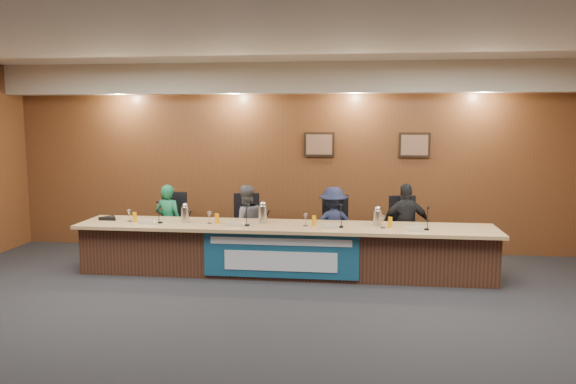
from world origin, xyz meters
name	(u,v)px	position (x,y,z in m)	size (l,w,h in m)	color
floor	(255,335)	(0.00, 0.00, 0.00)	(10.00, 10.00, 0.00)	black
ceiling	(253,26)	(0.00, 0.00, 3.20)	(10.00, 8.00, 0.04)	silver
wall_back	(296,159)	(0.00, 4.00, 1.60)	(10.00, 0.04, 3.20)	#5B331A
soffit	(295,78)	(0.00, 3.75, 2.95)	(10.00, 0.50, 0.50)	beige
dais_body	(284,251)	(0.00, 2.40, 0.35)	(6.00, 0.80, 0.70)	#422519
dais_top	(284,226)	(0.00, 2.35, 0.72)	(6.10, 0.95, 0.05)	tan
banner	(280,255)	(0.00, 1.99, 0.38)	(2.20, 0.02, 0.65)	navy
banner_text_upper	(280,242)	(0.00, 1.97, 0.58)	(2.00, 0.01, 0.10)	silver
banner_text_lower	(280,261)	(0.00, 1.97, 0.30)	(1.60, 0.01, 0.28)	silver
wall_photo_left	(319,144)	(0.40, 3.97, 1.85)	(0.52, 0.04, 0.42)	black
wall_photo_right	(414,145)	(2.00, 3.97, 1.85)	(0.52, 0.04, 0.42)	black
panelist_a	(168,222)	(-1.98, 3.02, 0.62)	(0.45, 0.30, 1.24)	#16633D
panelist_b	(246,224)	(-0.71, 3.02, 0.62)	(0.61, 0.47, 1.25)	#535358
panelist_c	(333,226)	(0.69, 3.02, 0.62)	(0.80, 0.46, 1.24)	#161C36
panelist_d	(406,225)	(1.82, 3.02, 0.65)	(0.77, 0.32, 1.31)	black
office_chair_a	(171,229)	(-1.98, 3.12, 0.48)	(0.48, 0.48, 0.08)	black
office_chair_b	(247,231)	(-0.71, 3.12, 0.48)	(0.48, 0.48, 0.08)	black
office_chair_c	(333,233)	(0.69, 3.12, 0.48)	(0.48, 0.48, 0.08)	black
office_chair_d	(405,235)	(1.82, 3.12, 0.48)	(0.48, 0.48, 0.08)	black
nameplate_a	(146,221)	(-2.01, 2.13, 0.80)	(0.24, 0.06, 0.09)	white
microphone_a	(160,222)	(-1.84, 2.26, 0.76)	(0.07, 0.07, 0.02)	black
juice_glass_a	(135,217)	(-2.24, 2.29, 0.82)	(0.06, 0.06, 0.15)	orange
water_glass_a	(129,216)	(-2.34, 2.33, 0.84)	(0.08, 0.08, 0.18)	silver
nameplate_b	(235,223)	(-0.69, 2.14, 0.80)	(0.24, 0.06, 0.09)	white
microphone_b	(247,225)	(-0.52, 2.21, 0.76)	(0.07, 0.07, 0.02)	black
juice_glass_b	(217,219)	(-0.99, 2.32, 0.82)	(0.06, 0.06, 0.15)	orange
water_glass_b	(209,218)	(-1.10, 2.31, 0.84)	(0.08, 0.08, 0.18)	silver
nameplate_c	(331,226)	(0.69, 2.13, 0.80)	(0.24, 0.06, 0.09)	white
microphone_c	(341,227)	(0.84, 2.25, 0.76)	(0.07, 0.07, 0.02)	black
juice_glass_c	(314,221)	(0.44, 2.32, 0.82)	(0.06, 0.06, 0.15)	orange
water_glass_c	(305,220)	(0.32, 2.30, 0.84)	(0.08, 0.08, 0.18)	silver
nameplate_d	(415,228)	(1.85, 2.08, 0.80)	(0.24, 0.06, 0.09)	white
microphone_d	(427,229)	(2.03, 2.21, 0.76)	(0.07, 0.07, 0.02)	black
juice_glass_d	(390,222)	(1.53, 2.33, 0.82)	(0.06, 0.06, 0.15)	orange
water_glass_d	(383,222)	(1.43, 2.27, 0.84)	(0.08, 0.08, 0.18)	silver
carafe_left	(185,215)	(-1.48, 2.35, 0.86)	(0.12, 0.12, 0.23)	silver
carafe_mid	(263,215)	(-0.32, 2.43, 0.88)	(0.13, 0.13, 0.26)	silver
carafe_right	(378,218)	(1.36, 2.45, 0.86)	(0.13, 0.13, 0.22)	silver
speakerphone	(109,218)	(-2.71, 2.43, 0.78)	(0.32, 0.32, 0.05)	black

